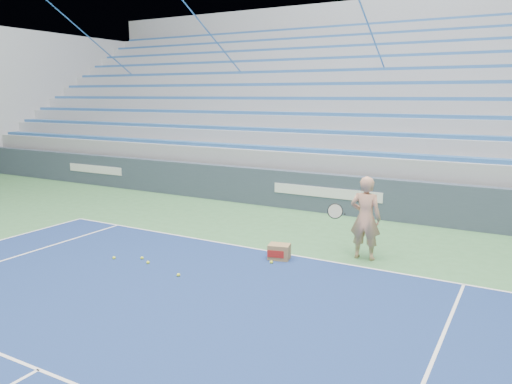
# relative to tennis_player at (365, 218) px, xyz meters

# --- Properties ---
(sponsor_barrier) EXTENTS (30.00, 0.32, 1.10)m
(sponsor_barrier) POSITION_rel_tennis_player_xyz_m (-2.13, 3.46, -0.30)
(sponsor_barrier) COLOR #364252
(sponsor_barrier) RESTS_ON ground
(bleachers) EXTENTS (31.00, 9.15, 7.30)m
(bleachers) POSITION_rel_tennis_player_xyz_m (-2.14, 9.18, 1.50)
(bleachers) COLOR #999BA1
(bleachers) RESTS_ON ground
(tennis_player) EXTENTS (0.92, 0.83, 1.70)m
(tennis_player) POSITION_rel_tennis_player_xyz_m (0.00, 0.00, 0.00)
(tennis_player) COLOR tan
(tennis_player) RESTS_ON ground
(ball_box) EXTENTS (0.48, 0.41, 0.32)m
(ball_box) POSITION_rel_tennis_player_xyz_m (-1.47, -0.89, -0.69)
(ball_box) COLOR olive
(ball_box) RESTS_ON ground
(tennis_ball_0) EXTENTS (0.07, 0.07, 0.07)m
(tennis_ball_0) POSITION_rel_tennis_player_xyz_m (-3.88, -2.27, -0.82)
(tennis_ball_0) COLOR #D7EB30
(tennis_ball_0) RESTS_ON ground
(tennis_ball_1) EXTENTS (0.07, 0.07, 0.07)m
(tennis_ball_1) POSITION_rel_tennis_player_xyz_m (-4.38, -2.54, -0.82)
(tennis_ball_1) COLOR #D7EB30
(tennis_ball_1) RESTS_ON ground
(tennis_ball_2) EXTENTS (0.07, 0.07, 0.07)m
(tennis_ball_2) POSITION_rel_tennis_player_xyz_m (-2.64, -2.68, -0.82)
(tennis_ball_2) COLOR #D7EB30
(tennis_ball_2) RESTS_ON ground
(tennis_ball_3) EXTENTS (0.07, 0.07, 0.07)m
(tennis_ball_3) POSITION_rel_tennis_player_xyz_m (-3.59, -2.42, -0.82)
(tennis_ball_3) COLOR #D7EB30
(tennis_ball_3) RESTS_ON ground
(tennis_ball_4) EXTENTS (0.07, 0.07, 0.07)m
(tennis_ball_4) POSITION_rel_tennis_player_xyz_m (-1.48, -1.21, -0.82)
(tennis_ball_4) COLOR #D7EB30
(tennis_ball_4) RESTS_ON ground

